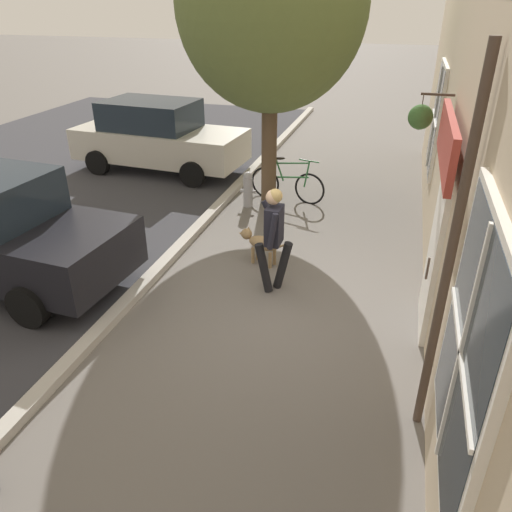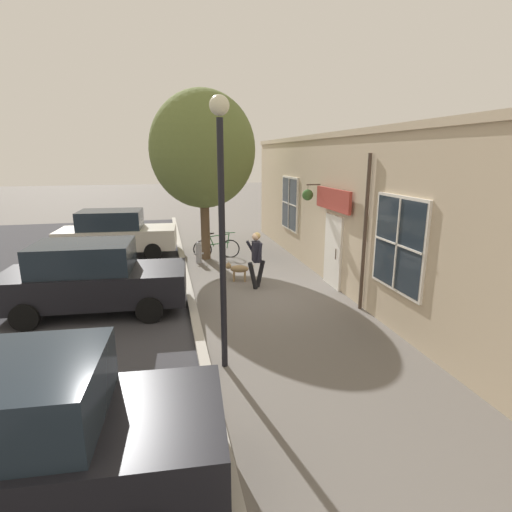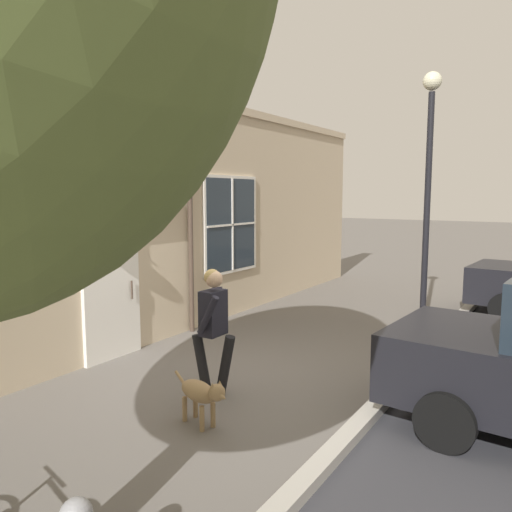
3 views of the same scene
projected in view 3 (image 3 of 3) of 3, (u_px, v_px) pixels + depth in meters
The scene contains 5 objects.
ground_plane at pixel (233, 382), 6.91m from camera, with size 90.00×90.00×0.00m, color #66605B.
storefront_facade at pixel (110, 218), 7.87m from camera, with size 0.95×18.00×4.39m.
pedestrian_walking at pixel (214, 320), 6.35m from camera, with size 0.55×0.55×1.65m.
dog_on_leash at pixel (202, 393), 5.55m from camera, with size 0.95×0.39×0.60m.
street_lamp at pixel (429, 166), 8.75m from camera, with size 0.32×0.32×4.68m.
Camera 3 is at (3.84, -5.43, 2.59)m, focal length 35.00 mm.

